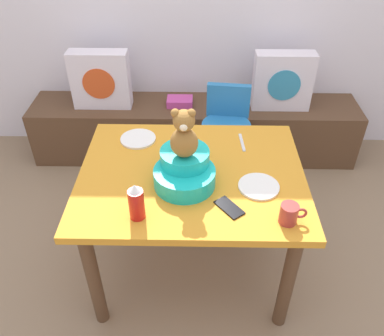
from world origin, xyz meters
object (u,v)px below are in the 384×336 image
(pillow_floral_left, at_px, (101,80))
(teddy_bear, at_px, (184,135))
(highchair, at_px, (226,128))
(pillow_floral_right, at_px, (283,81))
(book_stack, at_px, (180,102))
(coffee_mug, at_px, (289,214))
(dining_table, at_px, (192,189))
(infant_seat_teal, at_px, (185,171))
(ketchup_bottle, at_px, (136,202))
(dinner_plate_near, at_px, (138,139))
(cell_phone, at_px, (229,208))
(dinner_plate_far, at_px, (259,186))

(pillow_floral_left, distance_m, teddy_bear, 1.47)
(pillow_floral_left, xyz_separation_m, highchair, (0.94, -0.42, -0.16))
(pillow_floral_left, xyz_separation_m, pillow_floral_right, (1.37, 0.00, 0.00))
(book_stack, xyz_separation_m, coffee_mug, (0.55, -1.55, 0.30))
(pillow_floral_left, relative_size, dining_table, 0.38)
(pillow_floral_right, bearing_deg, infant_seat_teal, -118.78)
(pillow_floral_right, xyz_separation_m, ketchup_bottle, (-0.90, -1.51, 0.15))
(ketchup_bottle, bearing_deg, dining_table, 53.96)
(teddy_bear, bearing_deg, dinner_plate_near, 126.90)
(dining_table, bearing_deg, highchair, 73.70)
(highchair, bearing_deg, cell_phone, -92.69)
(book_stack, relative_size, highchair, 0.25)
(infant_seat_teal, bearing_deg, dinner_plate_near, 126.94)
(pillow_floral_left, bearing_deg, coffee_mug, -53.18)
(dinner_plate_near, bearing_deg, coffee_mug, -40.52)
(infant_seat_teal, height_order, cell_phone, infant_seat_teal)
(dining_table, relative_size, highchair, 1.45)
(teddy_bear, distance_m, ketchup_bottle, 0.37)
(highchair, xyz_separation_m, cell_phone, (-0.05, -1.03, 0.22))
(ketchup_bottle, height_order, dinner_plate_far, ketchup_bottle)
(teddy_bear, relative_size, dinner_plate_far, 1.25)
(pillow_floral_left, distance_m, book_stack, 0.63)
(infant_seat_teal, relative_size, ketchup_bottle, 1.78)
(teddy_bear, bearing_deg, pillow_floral_left, 118.29)
(pillow_floral_right, bearing_deg, dinner_plate_near, -137.37)
(dining_table, height_order, cell_phone, cell_phone)
(pillow_floral_left, bearing_deg, infant_seat_teal, -61.70)
(infant_seat_teal, distance_m, coffee_mug, 0.53)
(highchair, bearing_deg, book_stack, 128.08)
(dinner_plate_near, distance_m, dinner_plate_far, 0.76)
(pillow_floral_left, bearing_deg, highchair, -23.91)
(book_stack, xyz_separation_m, teddy_bear, (0.08, -1.28, 0.53))
(dinner_plate_near, height_order, dinner_plate_far, same)
(dinner_plate_far, bearing_deg, cell_phone, -135.56)
(book_stack, bearing_deg, pillow_floral_left, -177.99)
(highchair, relative_size, cell_phone, 5.49)
(teddy_bear, distance_m, dinner_plate_near, 0.54)
(highchair, bearing_deg, dining_table, -106.30)
(dinner_plate_near, xyz_separation_m, cell_phone, (0.49, -0.55, -0.00))
(pillow_floral_left, xyz_separation_m, dinner_plate_near, (0.40, -0.89, 0.07))
(teddy_bear, height_order, coffee_mug, teddy_bear)
(pillow_floral_right, relative_size, infant_seat_teal, 1.33)
(dining_table, height_order, ketchup_bottle, ketchup_bottle)
(infant_seat_teal, bearing_deg, coffee_mug, -29.68)
(pillow_floral_right, xyz_separation_m, dinner_plate_far, (-0.33, -1.30, 0.07))
(dining_table, bearing_deg, book_stack, 95.53)
(pillow_floral_left, relative_size, coffee_mug, 3.67)
(highchair, distance_m, ketchup_bottle, 1.22)
(pillow_floral_left, distance_m, cell_phone, 1.70)
(coffee_mug, bearing_deg, dinner_plate_near, 139.48)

